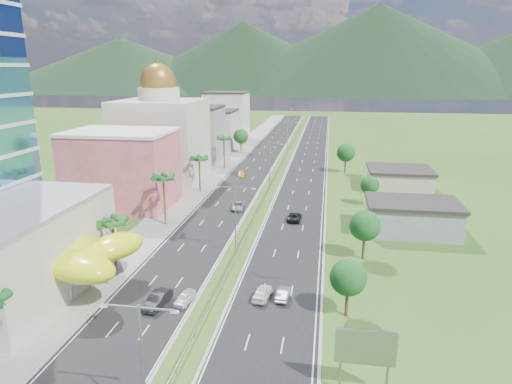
% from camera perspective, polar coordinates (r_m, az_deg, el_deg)
% --- Properties ---
extents(ground, '(500.00, 500.00, 0.00)m').
position_cam_1_polar(ground, '(61.22, -4.42, -11.61)').
color(ground, '#2D5119').
rests_on(ground, ground).
extents(road_left, '(11.00, 260.00, 0.04)m').
position_cam_1_polar(road_left, '(147.12, 0.82, 4.47)').
color(road_left, black).
rests_on(road_left, ground).
extents(road_right, '(11.00, 260.00, 0.04)m').
position_cam_1_polar(road_right, '(145.78, 6.68, 4.26)').
color(road_right, black).
rests_on(road_right, ground).
extents(sidewalk_left, '(7.00, 260.00, 0.12)m').
position_cam_1_polar(sidewalk_left, '(148.74, -2.82, 4.58)').
color(sidewalk_left, gray).
rests_on(sidewalk_left, ground).
extents(median_guardrail, '(0.10, 216.06, 0.76)m').
position_cam_1_polar(median_guardrail, '(128.57, 2.98, 3.13)').
color(median_guardrail, gray).
rests_on(median_guardrail, ground).
extents(streetlight_median_a, '(6.04, 0.25, 11.00)m').
position_cam_1_polar(streetlight_median_a, '(37.34, -14.03, -19.28)').
color(streetlight_median_a, gray).
rests_on(streetlight_median_a, ground).
extents(streetlight_median_b, '(6.04, 0.25, 11.00)m').
position_cam_1_polar(streetlight_median_b, '(67.68, -2.59, -2.72)').
color(streetlight_median_b, gray).
rests_on(streetlight_median_b, ground).
extents(streetlight_median_c, '(6.04, 0.25, 11.00)m').
position_cam_1_polar(streetlight_median_c, '(105.94, 1.75, 3.90)').
color(streetlight_median_c, gray).
rests_on(streetlight_median_c, ground).
extents(streetlight_median_d, '(6.04, 0.25, 11.00)m').
position_cam_1_polar(streetlight_median_d, '(150.07, 3.96, 7.25)').
color(streetlight_median_d, gray).
rests_on(streetlight_median_d, ground).
extents(streetlight_median_e, '(6.04, 0.25, 11.00)m').
position_cam_1_polar(streetlight_median_e, '(194.59, 5.18, 9.07)').
color(streetlight_median_e, gray).
rests_on(streetlight_median_e, ground).
extents(lime_canopy, '(18.00, 15.00, 7.40)m').
position_cam_1_polar(lime_canopy, '(63.34, -23.43, -7.00)').
color(lime_canopy, '#D2DE15').
rests_on(lime_canopy, ground).
extents(pink_shophouse, '(20.00, 15.00, 15.00)m').
position_cam_1_polar(pink_shophouse, '(96.56, -16.41, 2.62)').
color(pink_shophouse, '#B74E4B').
rests_on(pink_shophouse, ground).
extents(domed_building, '(20.00, 20.00, 28.70)m').
position_cam_1_polar(domed_building, '(116.72, -11.78, 6.95)').
color(domed_building, '#BCB29C').
rests_on(domed_building, ground).
extents(midrise_grey, '(16.00, 15.00, 16.00)m').
position_cam_1_polar(midrise_grey, '(140.32, -7.73, 7.10)').
color(midrise_grey, gray).
rests_on(midrise_grey, ground).
extents(midrise_beige, '(16.00, 15.00, 13.00)m').
position_cam_1_polar(midrise_beige, '(161.52, -5.48, 7.70)').
color(midrise_beige, '#BAAD99').
rests_on(midrise_beige, ground).
extents(midrise_white, '(16.00, 15.00, 18.00)m').
position_cam_1_polar(midrise_white, '(183.44, -3.70, 9.43)').
color(midrise_white, silver).
rests_on(midrise_white, ground).
extents(billboard, '(5.20, 0.35, 6.20)m').
position_cam_1_polar(billboard, '(42.21, 13.51, -18.58)').
color(billboard, gray).
rests_on(billboard, ground).
extents(shed_near, '(15.00, 10.00, 5.00)m').
position_cam_1_polar(shed_near, '(83.32, 18.90, -3.14)').
color(shed_near, gray).
rests_on(shed_near, ground).
extents(shed_far, '(14.00, 12.00, 4.40)m').
position_cam_1_polar(shed_far, '(112.26, 17.44, 1.47)').
color(shed_far, '#BAAD99').
rests_on(shed_far, ground).
extents(palm_tree_b, '(3.60, 3.60, 8.10)m').
position_cam_1_polar(palm_tree_b, '(65.34, -17.51, -3.82)').
color(palm_tree_b, '#47301C').
rests_on(palm_tree_b, ground).
extents(palm_tree_c, '(3.60, 3.60, 9.60)m').
position_cam_1_polar(palm_tree_c, '(82.54, -11.52, 1.56)').
color(palm_tree_c, '#47301C').
rests_on(palm_tree_c, ground).
extents(palm_tree_d, '(3.60, 3.60, 8.60)m').
position_cam_1_polar(palm_tree_d, '(104.07, -7.12, 4.03)').
color(palm_tree_d, '#47301C').
rests_on(palm_tree_d, ground).
extents(palm_tree_e, '(3.60, 3.60, 9.40)m').
position_cam_1_polar(palm_tree_e, '(127.78, -4.04, 6.55)').
color(palm_tree_e, '#47301C').
rests_on(palm_tree_e, ground).
extents(leafy_tree_lfar, '(4.90, 4.90, 8.05)m').
position_cam_1_polar(leafy_tree_lfar, '(152.37, -1.90, 6.95)').
color(leafy_tree_lfar, '#47301C').
rests_on(leafy_tree_lfar, ground).
extents(leafy_tree_ra, '(4.20, 4.20, 6.90)m').
position_cam_1_polar(leafy_tree_ra, '(53.28, 11.45, -10.47)').
color(leafy_tree_ra, '#47301C').
rests_on(leafy_tree_ra, ground).
extents(leafy_tree_rb, '(4.55, 4.55, 7.47)m').
position_cam_1_polar(leafy_tree_rb, '(69.05, 13.46, -4.14)').
color(leafy_tree_rb, '#47301C').
rests_on(leafy_tree_rb, ground).
extents(leafy_tree_rc, '(3.85, 3.85, 6.33)m').
position_cam_1_polar(leafy_tree_rc, '(96.31, 14.05, 0.84)').
color(leafy_tree_rc, '#47301C').
rests_on(leafy_tree_rc, ground).
extents(leafy_tree_rd, '(4.90, 4.90, 8.05)m').
position_cam_1_polar(leafy_tree_rd, '(125.09, 11.17, 4.84)').
color(leafy_tree_rd, '#47301C').
rests_on(leafy_tree_rd, ground).
extents(mountain_ridge, '(860.00, 140.00, 90.00)m').
position_cam_1_polar(mountain_ridge, '(505.96, 14.64, 11.68)').
color(mountain_ridge, black).
rests_on(mountain_ridge, ground).
extents(car_white_near_left, '(2.11, 4.09, 1.33)m').
position_cam_1_polar(car_white_near_left, '(57.36, -8.90, -12.93)').
color(car_white_near_left, white).
rests_on(car_white_near_left, road_left).
extents(car_dark_left, '(2.31, 5.14, 1.64)m').
position_cam_1_polar(car_dark_left, '(57.21, -12.21, -13.02)').
color(car_dark_left, black).
rests_on(car_dark_left, road_left).
extents(car_silver_mid_left, '(2.97, 5.39, 1.43)m').
position_cam_1_polar(car_silver_mid_left, '(91.95, -2.30, -1.73)').
color(car_silver_mid_left, '#96989D').
rests_on(car_silver_mid_left, road_left).
extents(car_yellow_far_left, '(2.45, 4.56, 1.26)m').
position_cam_1_polar(car_yellow_far_left, '(119.52, -1.85, 2.24)').
color(car_yellow_far_left, yellow).
rests_on(car_yellow_far_left, road_left).
extents(car_white_near_right, '(2.31, 4.61, 1.51)m').
position_cam_1_polar(car_white_near_right, '(57.70, 0.80, -12.45)').
color(car_white_near_right, white).
rests_on(car_white_near_right, road_right).
extents(car_silver_right, '(1.58, 4.03, 1.31)m').
position_cam_1_polar(car_silver_right, '(57.80, 3.39, -12.55)').
color(car_silver_right, '#929399').
rests_on(car_silver_right, road_right).
extents(car_dark_far_right, '(2.57, 5.18, 1.41)m').
position_cam_1_polar(car_dark_far_right, '(85.64, 4.83, -3.08)').
color(car_dark_far_right, black).
rests_on(car_dark_far_right, road_right).
extents(motorcycle, '(0.80, 1.82, 1.13)m').
position_cam_1_polar(motorcycle, '(56.34, -19.75, -14.39)').
color(motorcycle, black).
rests_on(motorcycle, road_left).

